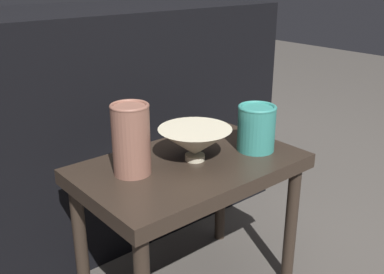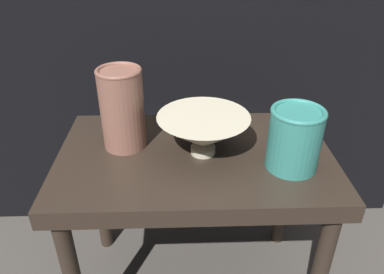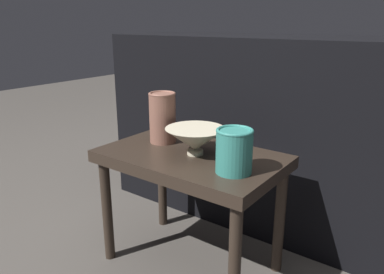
# 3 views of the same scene
# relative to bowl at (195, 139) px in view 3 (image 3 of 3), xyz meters

# --- Properties ---
(ground_plane) EXTENTS (8.00, 8.00, 0.00)m
(ground_plane) POSITION_rel_bowl_xyz_m (-0.02, -0.00, -0.48)
(ground_plane) COLOR #4C4742
(table) EXTENTS (0.60, 0.37, 0.42)m
(table) POSITION_rel_bowl_xyz_m (-0.02, -0.00, -0.11)
(table) COLOR #2D231C
(table) RESTS_ON ground_plane
(couch_backdrop) EXTENTS (1.32, 0.50, 0.78)m
(couch_backdrop) POSITION_rel_bowl_xyz_m (-0.02, 0.53, -0.08)
(couch_backdrop) COLOR black
(couch_backdrop) RESTS_ON ground_plane
(bowl) EXTENTS (0.20, 0.20, 0.09)m
(bowl) POSITION_rel_bowl_xyz_m (0.00, 0.00, 0.00)
(bowl) COLOR beige
(bowl) RESTS_ON table
(vase_textured_left) EXTENTS (0.10, 0.10, 0.18)m
(vase_textured_left) POSITION_rel_bowl_xyz_m (-0.17, 0.04, 0.04)
(vase_textured_left) COLOR brown
(vase_textured_left) RESTS_ON table
(vase_colorful_right) EXTENTS (0.11, 0.11, 0.13)m
(vase_colorful_right) POSITION_rel_bowl_xyz_m (0.18, -0.06, 0.02)
(vase_colorful_right) COLOR teal
(vase_colorful_right) RESTS_ON table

